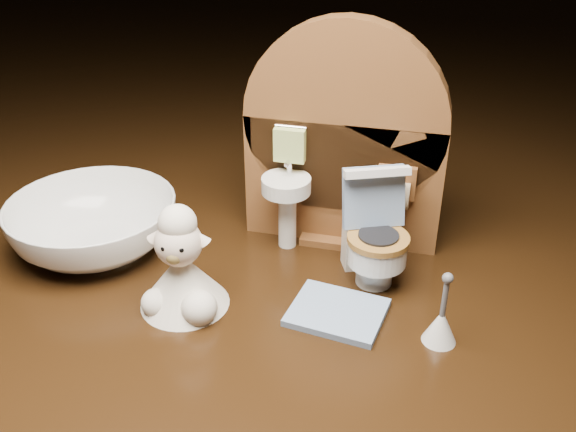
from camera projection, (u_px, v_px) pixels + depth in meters
name	position (u px, v px, depth m)	size (l,w,h in m)	color
backdrop_panel	(342.00, 150.00, 0.41)	(0.13, 0.05, 0.15)	brown
toy_toilet	(373.00, 239.00, 0.39)	(0.04, 0.05, 0.07)	white
bath_mat	(337.00, 312.00, 0.37)	(0.05, 0.04, 0.00)	#7891B3
toilet_brush	(441.00, 324.00, 0.35)	(0.02, 0.02, 0.04)	white
plush_lamb	(182.00, 273.00, 0.37)	(0.05, 0.05, 0.07)	#F0E5D0
ceramic_bowl	(94.00, 225.00, 0.43)	(0.11, 0.11, 0.03)	white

